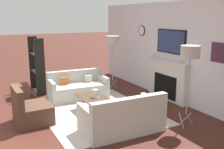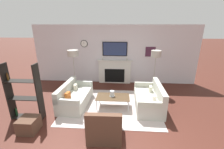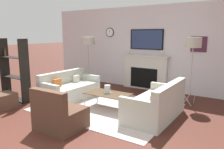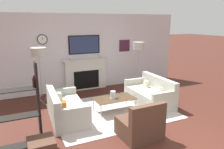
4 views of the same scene
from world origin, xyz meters
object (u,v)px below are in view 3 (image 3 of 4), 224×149
Objects in this scene: couch_left at (69,89)px; armchair at (59,116)px; floor_lamp_right at (193,44)px; ottoman at (4,101)px; coffee_table at (108,94)px; shelf_unit at (15,72)px; hurricane_candle at (107,89)px; couch_right at (156,105)px; floor_lamp_left at (88,41)px.

couch_left is 1.97× the size of armchair.
floor_lamp_right reaches higher than ottoman.
floor_lamp_right is at bearing 41.31° from coffee_table.
coffee_table is 2.36× the size of ottoman.
shelf_unit is at bearing 164.06° from armchair.
coffee_table is at bearing -50.98° from hurricane_candle.
couch_right is 3.89m from shelf_unit.
couch_left is 1.65m from ottoman.
couch_right is 1.28m from hurricane_candle.
armchair is at bearing -92.89° from hurricane_candle.
floor_lamp_left reaches higher than shelf_unit.
floor_lamp_left is 3.35m from floor_lamp_right.
coffee_table is 2.54m from floor_lamp_left.
floor_lamp_left is at bearing 70.46° from shelf_unit.
coffee_table is at bearing 85.80° from armchair.
shelf_unit reaches higher than coffee_table.
coffee_table is 5.77× the size of hurricane_candle.
armchair is at bearing -120.68° from floor_lamp_right.
floor_lamp_left is 1.01× the size of shelf_unit.
coffee_table is 0.65× the size of floor_lamp_left.
floor_lamp_right is (0.38, 1.34, 1.29)m from couch_right.
armchair is at bearing -130.70° from couch_right.
floor_lamp_left is (-2.97, 1.34, 1.28)m from couch_right.
couch_right is 0.95× the size of floor_lamp_right.
couch_left is 1.36m from coffee_table.
floor_lamp_left reaches higher than ottoman.
armchair is 2.02m from ottoman.
ottoman is at bearing -143.22° from floor_lamp_right.
shelf_unit is (-2.49, -0.84, 0.32)m from hurricane_candle.
shelf_unit is at bearing -162.45° from coffee_table.
couch_left is at bearing 179.94° from couch_right.
floor_lamp_right reaches higher than floor_lamp_left.
floor_lamp_left is 0.99× the size of floor_lamp_right.
hurricane_candle is at bearing -1.66° from couch_left.
floor_lamp_left is (-1.70, 1.38, 1.09)m from hurricane_candle.
floor_lamp_right is (3.35, 0.00, 0.01)m from floor_lamp_left.
ottoman is (-2.13, -1.38, -0.17)m from coffee_table.
couch_left is 1.90m from floor_lamp_left.
armchair is (1.24, -1.56, -0.00)m from couch_left.
couch_right is at bearing -105.82° from floor_lamp_right.
coffee_table is at bearing 17.55° from shelf_unit.
floor_lamp_right reaches higher than couch_left.
armchair is 0.49× the size of floor_lamp_left.
shelf_unit is at bearing -151.81° from floor_lamp_right.
couch_left is at bearing 36.80° from shelf_unit.
couch_left is 1.50× the size of coffee_table.
floor_lamp_right is at bearing 24.33° from couch_left.
coffee_table is at bearing -176.52° from couch_right.
armchair is 1.80× the size of ottoman.
floor_lamp_right is (2.97, 1.34, 1.30)m from couch_left.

